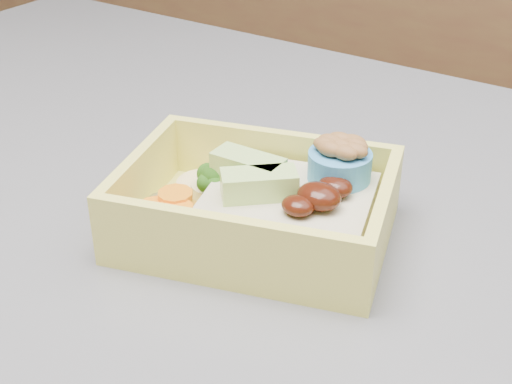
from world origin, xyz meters
The scene contains 1 object.
bento_box centered at (-0.04, -0.03, 0.94)m, with size 0.20×0.17×0.06m.
Camera 1 is at (0.17, -0.37, 1.19)m, focal length 50.00 mm.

